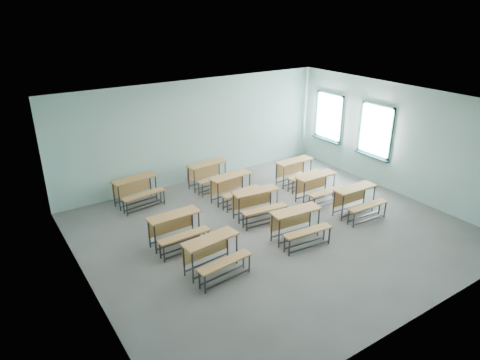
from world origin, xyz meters
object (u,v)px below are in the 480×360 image
object	(u,v)px
desk_unit_r1c0	(176,226)
desk_unit_r2c2	(296,169)
desk_unit_r0c1	(298,221)
desk_unit_r2c1	(233,185)
desk_unit_r1c2	(318,184)
desk_unit_r3c0	(137,187)
desk_unit_r3c1	(209,172)
desk_unit_r1c1	(258,201)
desk_unit_r0c2	(358,197)
desk_unit_r0c0	(214,251)

from	to	relation	value
desk_unit_r1c0	desk_unit_r2c2	xyz separation A→B (m)	(4.70, 1.25, 0.00)
desk_unit_r0c1	desk_unit_r2c1	size ratio (longest dim) A/B	1.00
desk_unit_r1c0	desk_unit_r2c2	size ratio (longest dim) A/B	0.99
desk_unit_r1c2	desk_unit_r3c0	bearing A→B (deg)	149.51
desk_unit_r1c2	desk_unit_r2c2	size ratio (longest dim) A/B	0.98
desk_unit_r3c0	desk_unit_r3c1	world-z (taller)	same
desk_unit_r2c2	desk_unit_r0c1	bearing A→B (deg)	-131.77
desk_unit_r1c0	desk_unit_r1c2	distance (m)	4.43
desk_unit_r2c2	desk_unit_r1c1	bearing A→B (deg)	-155.20
desk_unit_r0c1	desk_unit_r2c2	size ratio (longest dim) A/B	1.03
desk_unit_r0c1	desk_unit_r3c1	xyz separation A→B (m)	(-0.20, 3.91, 0.00)
desk_unit_r3c0	desk_unit_r2c1	bearing A→B (deg)	-35.71
desk_unit_r0c2	desk_unit_r2c2	world-z (taller)	same
desk_unit_r2c1	desk_unit_r1c0	bearing A→B (deg)	-156.64
desk_unit_r1c0	desk_unit_r2c1	xyz separation A→B (m)	(2.39, 1.30, 0.00)
desk_unit_r1c0	desk_unit_r0c2	bearing A→B (deg)	-16.18
desk_unit_r0c0	desk_unit_r2c1	xyz separation A→B (m)	(2.20, 2.71, 0.00)
desk_unit_r1c0	desk_unit_r1c2	size ratio (longest dim) A/B	1.01
desk_unit_r0c1	desk_unit_r0c2	xyz separation A→B (m)	(2.18, 0.15, 0.00)
desk_unit_r0c0	desk_unit_r2c2	size ratio (longest dim) A/B	1.04
desk_unit_r2c2	desk_unit_r3c0	distance (m)	4.86
desk_unit_r1c2	desk_unit_r3c1	xyz separation A→B (m)	(-2.12, 2.54, 0.00)
desk_unit_r2c1	desk_unit_r0c0	bearing A→B (deg)	-134.33
desk_unit_r0c2	desk_unit_r1c0	world-z (taller)	same
desk_unit_r0c2	desk_unit_r2c1	size ratio (longest dim) A/B	0.97
desk_unit_r0c1	desk_unit_r1c0	world-z (taller)	same
desk_unit_r0c2	desk_unit_r2c2	xyz separation A→B (m)	(-0.00, 2.49, 0.00)
desk_unit_r0c0	desk_unit_r0c1	distance (m)	2.33
desk_unit_r2c1	desk_unit_r3c0	world-z (taller)	same
desk_unit_r0c0	desk_unit_r0c1	xyz separation A→B (m)	(2.33, 0.02, 0.00)
desk_unit_r3c0	desk_unit_r1c1	bearing A→B (deg)	-54.16
desk_unit_r1c0	desk_unit_r1c2	xyz separation A→B (m)	(4.43, -0.01, 0.00)
desk_unit_r0c0	desk_unit_r1c0	xyz separation A→B (m)	(-0.19, 1.41, 0.00)
desk_unit_r1c1	desk_unit_r1c2	bearing A→B (deg)	4.42
desk_unit_r1c1	desk_unit_r1c2	distance (m)	2.07
desk_unit_r3c0	desk_unit_r1c0	bearing A→B (deg)	-97.30
desk_unit_r1c2	desk_unit_r1c0	bearing A→B (deg)	-179.79
desk_unit_r0c1	desk_unit_r3c0	distance (m)	4.71
desk_unit_r0c0	desk_unit_r1c2	world-z (taller)	same
desk_unit_r0c0	desk_unit_r1c0	distance (m)	1.42
desk_unit_r1c2	desk_unit_r3c1	distance (m)	3.31
desk_unit_r0c2	desk_unit_r2c2	size ratio (longest dim) A/B	1.00
desk_unit_r0c1	desk_unit_r0c2	bearing A→B (deg)	9.16
desk_unit_r0c1	desk_unit_r0c2	world-z (taller)	same
desk_unit_r1c0	desk_unit_r0c0	bearing A→B (deg)	-83.89
desk_unit_r0c1	desk_unit_r2c2	distance (m)	3.43
desk_unit_r0c2	desk_unit_r3c0	bearing A→B (deg)	142.68
desk_unit_r3c1	desk_unit_r0c2	bearing A→B (deg)	-61.93
desk_unit_r2c2	desk_unit_r3c0	xyz separation A→B (m)	(-4.66, 1.36, 0.00)
desk_unit_r1c0	desk_unit_r3c1	distance (m)	3.42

